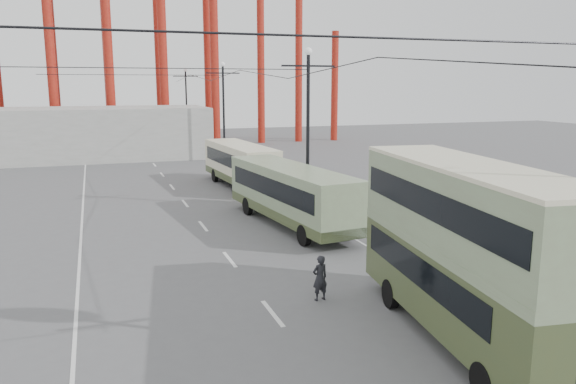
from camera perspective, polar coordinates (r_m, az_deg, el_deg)
name	(u,v)px	position (r m, az deg, el deg)	size (l,w,h in m)	color
ground	(355,366)	(15.53, 6.78, -17.15)	(160.00, 160.00, 0.00)	#555558
road_markings	(194,211)	(33.22, -9.56, -1.91)	(12.52, 120.00, 0.01)	silver
lamp_post_mid	(308,130)	(32.57, 2.03, 6.30)	(3.20, 0.44, 9.32)	black
lamp_post_far	(224,112)	(53.64, -6.55, 8.04)	(3.20, 0.44, 9.32)	black
lamp_post_distant	(186,105)	(75.25, -10.27, 8.74)	(3.20, 0.44, 9.32)	black
fairground_shed	(95,133)	(59.47, -19.04, 5.69)	(22.00, 10.00, 5.00)	gray
double_decker_bus	(466,244)	(16.57, 17.66, -5.04)	(3.62, 9.81, 5.15)	#404927
single_decker_green	(291,193)	(29.11, 0.30, -0.08)	(3.76, 11.14, 3.09)	gray
single_decker_cream	(240,163)	(40.42, -4.86, 2.95)	(3.25, 10.00, 3.06)	beige
pedestrian	(320,278)	(19.36, 3.27, -8.71)	(0.58, 0.38, 1.59)	black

